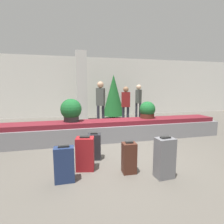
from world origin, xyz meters
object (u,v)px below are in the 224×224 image
at_px(pillar, 82,87).
at_px(decorated_tree, 114,95).
at_px(suitcase_3, 165,158).
at_px(suitcase_4, 85,154).
at_px(traveler_1, 138,99).
at_px(suitcase_1, 129,158).
at_px(potted_plant_1, 71,110).
at_px(traveler_0, 101,100).
at_px(suitcase_0, 94,146).
at_px(potted_plant_0, 147,110).
at_px(suitcase_2, 64,164).
at_px(traveler_2, 126,103).

distance_m(pillar, decorated_tree, 1.72).
relative_size(suitcase_3, suitcase_4, 1.11).
bearing_deg(traveler_1, suitcase_1, -153.99).
xyz_separation_m(pillar, potted_plant_1, (-0.51, -2.94, -0.67)).
distance_m(pillar, traveler_0, 1.55).
relative_size(pillar, suitcase_4, 4.72).
bearing_deg(suitcase_0, traveler_0, 88.69).
relative_size(suitcase_3, potted_plant_0, 1.40).
height_order(suitcase_4, traveler_1, traveler_1).
relative_size(potted_plant_1, decorated_tree, 0.30).
relative_size(suitcase_2, potted_plant_1, 0.97).
bearing_deg(suitcase_1, suitcase_3, -26.72).
height_order(suitcase_0, potted_plant_1, potted_plant_1).
distance_m(suitcase_2, traveler_1, 6.14).
height_order(potted_plant_1, traveler_1, traveler_1).
xyz_separation_m(suitcase_0, traveler_0, (0.69, 3.08, 0.82)).
bearing_deg(potted_plant_1, suitcase_2, -93.76).
xyz_separation_m(suitcase_2, suitcase_3, (1.73, -0.26, 0.06)).
xyz_separation_m(suitcase_1, decorated_tree, (1.10, 5.62, 0.91)).
bearing_deg(traveler_2, suitcase_2, -124.20).
bearing_deg(traveler_2, suitcase_1, -110.43).
bearing_deg(pillar, traveler_2, -35.44).
relative_size(suitcase_1, potted_plant_0, 1.13).
height_order(suitcase_1, traveler_0, traveler_0).
xyz_separation_m(suitcase_2, potted_plant_1, (0.15, 2.29, 0.62)).
relative_size(pillar, potted_plant_0, 5.91).
height_order(suitcase_0, traveler_1, traveler_1).
distance_m(pillar, suitcase_3, 5.73).
height_order(potted_plant_1, traveler_0, traveler_0).
height_order(suitcase_3, potted_plant_1, potted_plant_1).
relative_size(suitcase_2, decorated_tree, 0.29).
distance_m(suitcase_1, suitcase_3, 0.64).
relative_size(suitcase_0, suitcase_1, 0.99).
relative_size(potted_plant_0, decorated_tree, 0.24).
distance_m(suitcase_2, suitcase_3, 1.75).
distance_m(suitcase_0, traveler_2, 3.69).
bearing_deg(traveler_0, pillar, 147.87).
bearing_deg(traveler_1, suitcase_0, -163.36).
relative_size(suitcase_2, suitcase_3, 0.85).
distance_m(suitcase_3, decorated_tree, 6.01).
distance_m(suitcase_1, traveler_0, 3.96).
bearing_deg(traveler_2, decorated_tree, 90.40).
relative_size(potted_plant_1, traveler_1, 0.39).
relative_size(pillar, suitcase_2, 4.96).
xyz_separation_m(suitcase_1, traveler_1, (2.21, 5.03, 0.74)).
bearing_deg(suitcase_1, suitcase_0, 126.99).
bearing_deg(potted_plant_0, suitcase_4, -138.70).
bearing_deg(traveler_1, pillar, 136.37).
bearing_deg(potted_plant_0, traveler_2, 95.97).
bearing_deg(pillar, potted_plant_0, -57.13).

